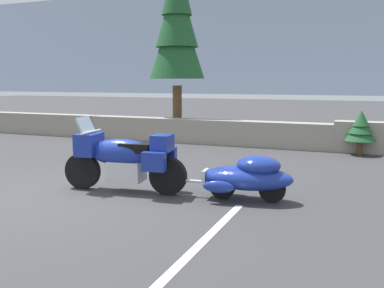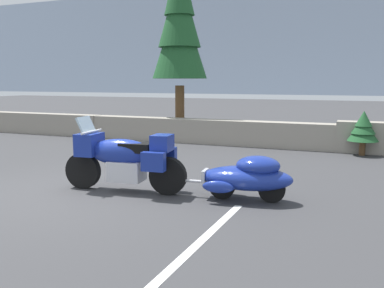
{
  "view_description": "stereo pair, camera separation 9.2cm",
  "coord_description": "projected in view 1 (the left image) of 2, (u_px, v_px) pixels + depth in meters",
  "views": [
    {
      "loc": [
        4.76,
        -6.07,
        1.96
      ],
      "look_at": [
        1.93,
        0.91,
        0.85
      ],
      "focal_mm": 39.89,
      "sensor_mm": 36.0,
      "label": 1
    },
    {
      "loc": [
        4.84,
        -6.04,
        1.96
      ],
      "look_at": [
        1.93,
        0.91,
        0.85
      ],
      "focal_mm": 39.89,
      "sensor_mm": 36.0,
      "label": 2
    }
  ],
  "objects": [
    {
      "name": "ground_plane",
      "position": [
        73.0,
        192.0,
        7.62
      ],
      "size": [
        80.0,
        80.0,
        0.0
      ],
      "primitive_type": "plane",
      "color": "#38383A"
    },
    {
      "name": "parking_stripe_marker",
      "position": [
        199.0,
        245.0,
        5.13
      ],
      "size": [
        0.12,
        3.6,
        0.01
      ],
      "primitive_type": "cube",
      "color": "silver",
      "rests_on": "ground"
    },
    {
      "name": "pine_sapling_near",
      "position": [
        361.0,
        127.0,
        11.34
      ],
      "size": [
        0.81,
        0.81,
        1.19
      ],
      "color": "brown",
      "rests_on": "ground"
    },
    {
      "name": "stone_guard_wall",
      "position": [
        211.0,
        131.0,
        13.39
      ],
      "size": [
        24.0,
        0.6,
        0.87
      ],
      "color": "gray",
      "rests_on": "ground"
    },
    {
      "name": "pine_tree_tall",
      "position": [
        177.0,
        21.0,
        14.23
      ],
      "size": [
        1.86,
        1.86,
        6.29
      ],
      "color": "brown",
      "rests_on": "ground"
    },
    {
      "name": "car_shaped_trailer",
      "position": [
        248.0,
        176.0,
        7.03
      ],
      "size": [
        2.23,
        0.9,
        0.76
      ],
      "color": "black",
      "rests_on": "ground"
    },
    {
      "name": "touring_motorcycle",
      "position": [
        123.0,
        157.0,
        7.57
      ],
      "size": [
        2.31,
        0.91,
        1.33
      ],
      "color": "black",
      "rests_on": "ground"
    },
    {
      "name": "distant_ridgeline",
      "position": [
        345.0,
        54.0,
        94.92
      ],
      "size": [
        240.0,
        80.0,
        16.0
      ],
      "primitive_type": "cube",
      "color": "#99A8BF",
      "rests_on": "ground"
    }
  ]
}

